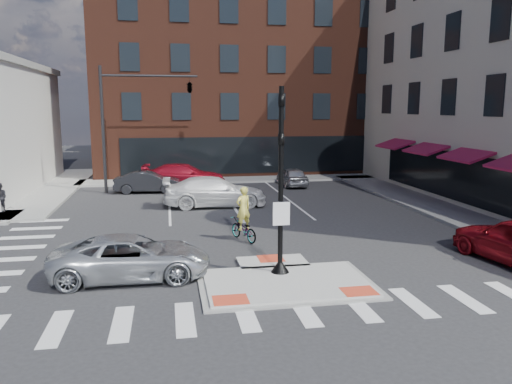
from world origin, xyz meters
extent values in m
plane|color=#28282B|center=(0.00, 0.00, 0.00)|extent=(120.00, 120.00, 0.00)
cube|color=gray|center=(0.00, -0.50, 0.03)|extent=(5.40, 3.60, 0.06)
cube|color=#A8A8A3|center=(0.00, -0.50, 0.06)|extent=(5.00, 3.20, 0.12)
cube|color=#A8A8A3|center=(0.00, 1.60, 0.06)|extent=(2.40, 1.40, 0.12)
cube|color=red|center=(-1.90, -1.70, 0.12)|extent=(1.00, 0.80, 0.01)
cube|color=red|center=(1.90, -1.70, 0.12)|extent=(1.00, 0.80, 0.01)
cube|color=red|center=(0.00, 1.90, 0.12)|extent=(0.90, 0.90, 0.01)
cube|color=gray|center=(-11.00, 20.00, 0.07)|extent=(3.00, 20.00, 0.15)
cube|color=gray|center=(10.80, 10.00, 0.07)|extent=(3.00, 24.00, 0.15)
cube|color=gray|center=(3.00, 22.00, 0.07)|extent=(26.00, 3.00, 0.15)
cube|color=#492216|center=(3.00, 32.00, 7.50)|extent=(24.00, 18.00, 15.00)
cube|color=black|center=(3.00, 23.00, 1.80)|extent=(20.00, 0.12, 2.80)
cube|color=black|center=(12.00, 10.00, 1.70)|extent=(0.12, 16.00, 2.60)
cube|color=#B5184A|center=(11.30, 10.00, 3.05)|extent=(1.46, 3.00, 0.58)
cube|color=#B5184A|center=(11.30, 16.00, 3.05)|extent=(1.46, 3.00, 0.58)
cube|color=slate|center=(-4.00, 52.00, 5.00)|extent=(10.00, 12.00, 10.00)
cube|color=brown|center=(9.00, 54.00, 6.00)|extent=(12.00, 12.00, 12.00)
cone|color=black|center=(0.00, 0.40, 0.34)|extent=(0.60, 0.60, 0.45)
cylinder|color=black|center=(0.00, 0.40, 3.20)|extent=(0.16, 0.16, 5.80)
cube|color=white|center=(0.00, 0.28, 2.10)|extent=(0.55, 0.04, 0.75)
imported|color=black|center=(0.00, 0.40, 5.30)|extent=(0.18, 0.22, 1.10)
imported|color=black|center=(0.00, 0.40, 4.10)|extent=(0.18, 0.22, 1.10)
cylinder|color=black|center=(-7.50, 18.00, 4.00)|extent=(0.20, 0.20, 8.00)
cylinder|color=black|center=(-4.50, 18.00, 7.40)|extent=(6.00, 0.14, 0.14)
imported|color=black|center=(-2.00, 18.00, 6.80)|extent=(0.48, 2.24, 0.90)
imported|color=silver|center=(-4.77, 1.00, 0.70)|extent=(5.05, 2.35, 1.40)
imported|color=white|center=(-1.00, 12.32, 0.82)|extent=(5.71, 2.42, 1.64)
imported|color=black|center=(-4.83, 17.56, 0.69)|extent=(4.30, 1.79, 1.38)
imported|color=#A1A2A8|center=(5.00, 18.63, 0.66)|extent=(1.61, 3.90, 1.32)
imported|color=maroon|center=(-2.44, 19.34, 0.81)|extent=(5.75, 2.74, 1.62)
imported|color=#3F3F44|center=(-0.53, 4.94, 0.47)|extent=(1.30, 1.89, 0.94)
imported|color=#F7EA57|center=(-0.53, 4.94, 1.35)|extent=(0.78, 0.66, 1.80)
imported|color=black|center=(-12.00, 12.00, 0.90)|extent=(0.91, 0.84, 1.50)
camera|label=1|loc=(-3.52, -14.90, 5.46)|focal=35.00mm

